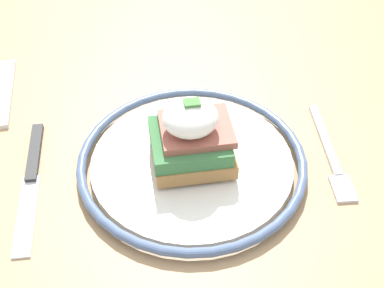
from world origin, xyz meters
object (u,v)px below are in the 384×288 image
(sandwich, at_px, (191,137))
(fork, at_px, (331,156))
(knife, at_px, (32,174))
(plate, at_px, (192,162))

(sandwich, relative_size, fork, 0.56)
(fork, relative_size, knife, 0.83)
(plate, xyz_separation_m, fork, (-0.15, 0.01, -0.01))
(sandwich, bearing_deg, fork, 176.78)
(fork, height_order, knife, knife)
(knife, bearing_deg, sandwich, 175.25)
(plate, relative_size, knife, 1.35)
(fork, distance_m, knife, 0.32)
(sandwich, height_order, fork, sandwich)
(fork, bearing_deg, plate, -3.26)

